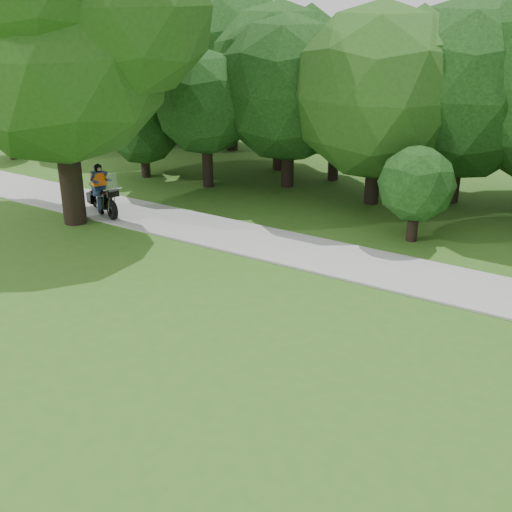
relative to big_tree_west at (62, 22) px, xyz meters
The scene contains 4 objects.
ground 13.82m from the big_tree_west, 33.03° to the right, with size 100.00×100.00×0.00m, color #32641C.
walkway 12.05m from the big_tree_west, ahead, with size 60.00×2.20×0.06m, color #999994.
big_tree_west is the anchor object (origin of this frame).
touring_motorcycle 5.18m from the big_tree_west, 72.30° to the left, with size 1.92×1.23×1.55m.
Camera 1 is at (3.84, -6.34, 6.64)m, focal length 45.00 mm.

